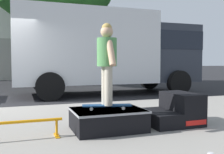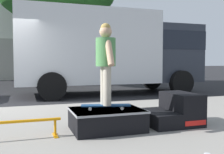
# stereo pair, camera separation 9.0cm
# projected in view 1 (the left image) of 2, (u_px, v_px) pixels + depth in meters

# --- Properties ---
(skate_box) EXTENTS (1.12, 0.85, 0.33)m
(skate_box) POSITION_uv_depth(u_px,v_px,m) (108.00, 119.00, 4.14)
(skate_box) COLOR black
(skate_box) RESTS_ON sidewalk_slab
(kicker_ramp) EXTENTS (0.89, 0.83, 0.54)m
(kicker_ramp) POSITION_uv_depth(u_px,v_px,m) (175.00, 111.00, 4.56)
(kicker_ramp) COLOR black
(kicker_ramp) RESTS_ON sidewalk_slab
(grind_rail) EXTENTS (1.52, 0.28, 0.27)m
(grind_rail) POSITION_uv_depth(u_px,v_px,m) (6.00, 126.00, 3.57)
(grind_rail) COLOR orange
(grind_rail) RESTS_ON sidewalk_slab
(skateboard) EXTENTS (0.81, 0.37, 0.07)m
(skateboard) POSITION_uv_depth(u_px,v_px,m) (107.00, 106.00, 4.13)
(skateboard) COLOR navy
(skateboard) RESTS_ON skate_box
(skater_kid) EXTENTS (0.31, 0.66, 1.29)m
(skater_kid) POSITION_uv_depth(u_px,v_px,m) (107.00, 57.00, 4.09)
(skater_kid) COLOR #B7AD99
(skater_kid) RESTS_ON skateboard
(box_truck) EXTENTS (6.91, 2.63, 3.05)m
(box_truck) POSITION_uv_depth(u_px,v_px,m) (110.00, 49.00, 9.90)
(box_truck) COLOR silver
(box_truck) RESTS_ON ground
(house_behind) EXTENTS (9.54, 8.23, 8.40)m
(house_behind) POSITION_uv_depth(u_px,v_px,m) (32.00, 26.00, 21.72)
(house_behind) COLOR silver
(house_behind) RESTS_ON ground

